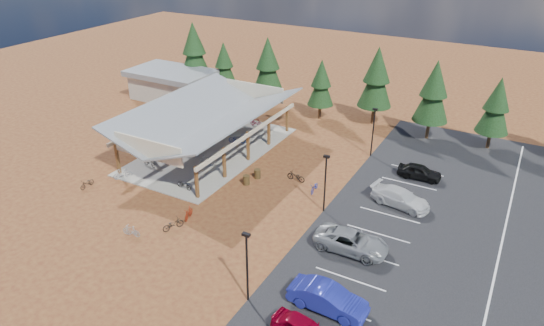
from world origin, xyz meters
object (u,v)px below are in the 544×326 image
(bike_6, at_px, (237,139))
(car_2, at_px, (351,241))
(lamp_post_0, at_px, (247,263))
(bike_7, at_px, (256,122))
(bike_0, at_px, (150,162))
(car_1, at_px, (328,299))
(bike_12, at_px, (173,224))
(bike_2, at_px, (196,136))
(bike_1, at_px, (191,152))
(bike_8, at_px, (87,183))
(car_3, at_px, (401,198))
(lamp_post_2, at_px, (373,129))
(bike_11, at_px, (189,213))
(outbuilding, at_px, (172,84))
(bike_16, at_px, (296,176))
(bike_4, at_px, (184,185))
(bike_9, at_px, (123,174))
(bike_pavilion, at_px, (209,117))
(trash_bin_1, at_px, (257,174))
(lamp_post_1, at_px, (325,180))
(bike_5, at_px, (206,160))
(bike_14, at_px, (315,187))
(trash_bin_0, at_px, (246,180))
(bike_3, at_px, (226,128))
(bike_13, at_px, (131,231))
(car_4, at_px, (420,172))

(bike_6, bearing_deg, car_2, -143.29)
(lamp_post_0, xyz_separation_m, bike_7, (-14.13, 24.80, -2.32))
(bike_0, distance_m, car_1, 24.60)
(bike_12, bearing_deg, bike_6, -50.62)
(lamp_post_0, xyz_separation_m, bike_0, (-18.01, 11.03, -2.45))
(bike_2, height_order, car_1, car_1)
(bike_1, relative_size, bike_8, 1.04)
(bike_2, relative_size, car_3, 0.33)
(lamp_post_2, bearing_deg, bike_11, -116.57)
(car_2, height_order, car_3, car_2)
(outbuilding, bearing_deg, bike_16, -26.86)
(bike_4, height_order, bike_9, bike_9)
(bike_pavilion, bearing_deg, bike_0, -116.76)
(trash_bin_1, height_order, car_1, car_1)
(lamp_post_1, height_order, bike_6, lamp_post_1)
(lamp_post_2, bearing_deg, bike_2, -162.83)
(bike_6, bearing_deg, outbuilding, 42.88)
(bike_8, bearing_deg, bike_11, -1.68)
(lamp_post_2, distance_m, bike_5, 16.89)
(bike_9, bearing_deg, bike_8, 96.07)
(bike_5, bearing_deg, bike_7, 1.25)
(lamp_post_2, bearing_deg, trash_bin_1, -128.42)
(lamp_post_0, xyz_separation_m, bike_11, (-9.14, 5.73, -2.49))
(lamp_post_1, xyz_separation_m, car_2, (3.88, -3.94, -2.18))
(outbuilding, bearing_deg, lamp_post_2, -7.85)
(bike_7, distance_m, bike_9, 17.33)
(bike_5, xyz_separation_m, bike_14, (11.40, 0.55, -0.17))
(trash_bin_0, bearing_deg, bike_pavilion, 148.65)
(bike_1, xyz_separation_m, bike_5, (2.39, -0.75, 0.02))
(bike_3, bearing_deg, bike_16, -136.44)
(bike_3, distance_m, bike_16, 13.48)
(bike_0, xyz_separation_m, bike_2, (0.02, 7.41, 0.01))
(outbuilding, relative_size, bike_0, 6.70)
(bike_16, bearing_deg, bike_13, -23.59)
(lamp_post_0, bearing_deg, bike_13, 171.90)
(bike_9, distance_m, bike_11, 9.80)
(bike_8, height_order, bike_12, bike_12)
(lamp_post_0, distance_m, bike_11, 11.07)
(lamp_post_1, relative_size, lamp_post_2, 1.00)
(bike_4, height_order, bike_7, bike_7)
(car_1, bearing_deg, bike_16, 34.06)
(bike_5, bearing_deg, bike_3, 17.90)
(lamp_post_2, bearing_deg, bike_12, -114.63)
(bike_pavilion, distance_m, bike_14, 13.66)
(lamp_post_0, distance_m, bike_0, 21.26)
(bike_8, relative_size, bike_12, 0.89)
(outbuilding, distance_m, car_1, 42.81)
(bike_6, bearing_deg, lamp_post_0, -164.93)
(lamp_post_1, distance_m, bike_0, 18.20)
(trash_bin_0, distance_m, car_4, 16.12)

